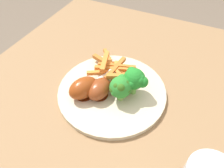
{
  "coord_description": "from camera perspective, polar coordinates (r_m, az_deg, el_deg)",
  "views": [
    {
      "loc": [
        0.28,
        0.16,
        1.12
      ],
      "look_at": [
        -0.03,
        0.01,
        0.75
      ],
      "focal_mm": 33.5,
      "sensor_mm": 36.0,
      "label": 1
    }
  ],
  "objects": [
    {
      "name": "dining_table",
      "position": [
        0.62,
        -2.33,
        -11.42
      ],
      "size": [
        0.92,
        0.72,
        0.72
      ],
      "color": "#8E6B47",
      "rests_on": "ground_plane"
    },
    {
      "name": "dinner_plate",
      "position": [
        0.52,
        0.0,
        -1.95
      ],
      "size": [
        0.27,
        0.27,
        0.01
      ],
      "primitive_type": "cylinder",
      "color": "beige",
      "rests_on": "dining_table"
    },
    {
      "name": "broccoli_floret_front",
      "position": [
        0.47,
        2.45,
        -0.92
      ],
      "size": [
        0.05,
        0.05,
        0.06
      ],
      "color": "#8CB254",
      "rests_on": "dinner_plate"
    },
    {
      "name": "broccoli_floret_middle",
      "position": [
        0.47,
        2.28,
        -0.84
      ],
      "size": [
        0.05,
        0.05,
        0.06
      ],
      "color": "#73B94D",
      "rests_on": "dinner_plate"
    },
    {
      "name": "broccoli_floret_back",
      "position": [
        0.48,
        6.42,
        1.32
      ],
      "size": [
        0.06,
        0.06,
        0.07
      ],
      "color": "#73BA4E",
      "rests_on": "dinner_plate"
    },
    {
      "name": "carrot_fries_pile",
      "position": [
        0.54,
        0.11,
        4.14
      ],
      "size": [
        0.13,
        0.15,
        0.05
      ],
      "color": "orange",
      "rests_on": "dinner_plate"
    },
    {
      "name": "chicken_drumstick_near",
      "position": [
        0.5,
        -7.35,
        -0.82
      ],
      "size": [
        0.13,
        0.08,
        0.05
      ],
      "color": "#62220B",
      "rests_on": "dinner_plate"
    },
    {
      "name": "chicken_drumstick_far",
      "position": [
        0.5,
        -3.21,
        -1.07
      ],
      "size": [
        0.12,
        0.06,
        0.04
      ],
      "color": "#5A210E",
      "rests_on": "dinner_plate"
    }
  ]
}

